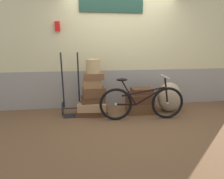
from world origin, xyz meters
TOP-DOWN VIEW (x-y plane):
  - ground at (0.00, 0.00)m, footprint 8.48×5.20m
  - station_building at (0.01, 0.85)m, footprint 6.48×0.74m
  - suitcase_0 at (-0.70, 0.23)m, footprint 0.70×0.45m
  - suitcase_1 at (-0.70, 0.20)m, footprint 0.64×0.47m
  - suitcase_2 at (-0.68, 0.23)m, footprint 0.51×0.34m
  - suitcase_3 at (-0.65, 0.19)m, footprint 0.48×0.31m
  - suitcase_4 at (-0.69, 0.20)m, footprint 0.38×0.24m
  - suitcase_5 at (-0.66, 0.21)m, footprint 0.42×0.28m
  - suitcase_6 at (0.37, 0.23)m, footprint 0.63×0.49m
  - suitcase_7 at (0.35, 0.23)m, footprint 0.56×0.42m
  - suitcase_8 at (0.39, 0.23)m, footprint 0.46×0.32m
  - wicker_basket at (-0.66, 0.22)m, footprint 0.29×0.29m
  - luggage_trolley at (-1.13, 0.26)m, footprint 0.41×0.36m
  - burlap_sack at (1.02, 0.19)m, footprint 0.52×0.44m
  - bicycle at (0.27, -0.19)m, footprint 1.70×0.46m

SIDE VIEW (x-z plane):
  - ground at x=0.00m, z-range -0.06..0.00m
  - suitcase_0 at x=-0.70m, z-range 0.00..0.11m
  - suitcase_6 at x=0.37m, z-range 0.00..0.22m
  - suitcase_1 at x=-0.70m, z-range 0.11..0.27m
  - luggage_trolley at x=-1.13m, z-range -0.35..0.97m
  - suitcase_7 at x=0.35m, z-range 0.22..0.42m
  - burlap_sack at x=1.02m, z-range 0.00..0.66m
  - suitcase_2 at x=-0.68m, z-range 0.27..0.40m
  - bicycle at x=0.27m, z-range -0.09..0.79m
  - suitcase_8 at x=0.39m, z-range 0.42..0.55m
  - suitcase_3 at x=-0.65m, z-range 0.40..0.60m
  - suitcase_4 at x=-0.69m, z-range 0.60..0.78m
  - suitcase_5 at x=-0.66m, z-range 0.78..0.90m
  - wicker_basket at x=-0.66m, z-range 0.90..1.19m
  - station_building at x=0.01m, z-range 0.00..2.93m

